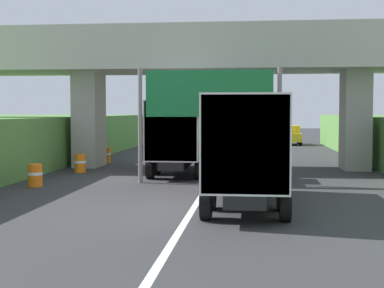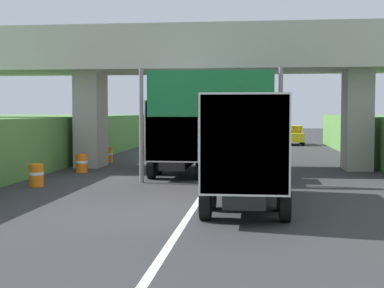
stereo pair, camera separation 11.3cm
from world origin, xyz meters
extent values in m
cube|color=white|center=(0.00, 22.83, 0.00)|extent=(0.20, 85.65, 0.01)
cube|color=#ADA89E|center=(0.00, 28.53, 5.60)|extent=(40.00, 4.80, 1.10)
cube|color=#ADA89E|center=(0.00, 26.31, 6.70)|extent=(40.00, 0.36, 1.10)
cube|color=#ADA89E|center=(0.00, 30.75, 6.70)|extent=(40.00, 0.36, 1.10)
cube|color=#9F9A91|center=(-6.97, 28.53, 2.52)|extent=(1.30, 2.20, 5.05)
cube|color=#9F9A91|center=(6.97, 28.53, 2.52)|extent=(1.30, 2.20, 5.05)
cylinder|color=slate|center=(-2.85, 22.02, 2.37)|extent=(0.18, 0.18, 4.75)
cylinder|color=slate|center=(2.85, 22.02, 2.37)|extent=(0.18, 0.18, 4.75)
cube|color=#167238|center=(0.00, 22.02, 3.70)|extent=(5.20, 0.12, 1.90)
cube|color=white|center=(0.00, 22.01, 3.70)|extent=(4.89, 0.01, 1.67)
cube|color=black|center=(1.60, 16.82, 0.66)|extent=(1.10, 7.30, 0.36)
cube|color=red|center=(1.60, 19.42, 1.89)|extent=(2.10, 2.10, 2.10)
cube|color=#2D3842|center=(1.60, 20.44, 2.19)|extent=(1.89, 0.06, 0.90)
cube|color=silver|center=(1.60, 15.77, 2.14)|extent=(2.30, 5.20, 2.60)
cube|color=#A8A8A4|center=(1.60, 13.19, 2.14)|extent=(2.21, 0.04, 2.50)
cylinder|color=black|center=(0.63, 19.42, 0.48)|extent=(0.30, 0.96, 0.96)
cylinder|color=black|center=(2.57, 19.42, 0.48)|extent=(0.30, 0.96, 0.96)
cylinder|color=black|center=(0.53, 14.34, 0.48)|extent=(0.30, 0.96, 0.96)
cylinder|color=black|center=(2.67, 14.34, 0.48)|extent=(0.30, 0.96, 0.96)
cylinder|color=black|center=(0.53, 16.03, 0.48)|extent=(0.30, 0.96, 0.96)
cylinder|color=black|center=(2.67, 16.03, 0.48)|extent=(0.30, 0.96, 0.96)
cube|color=black|center=(-1.63, 25.93, 0.66)|extent=(1.10, 7.30, 0.36)
cube|color=orange|center=(-1.63, 28.53, 1.89)|extent=(2.10, 2.10, 2.10)
cube|color=#2D3842|center=(-1.63, 29.55, 2.19)|extent=(1.89, 0.06, 0.90)
cube|color=silver|center=(-1.63, 24.88, 2.14)|extent=(2.30, 5.20, 2.60)
cube|color=#A8A8A4|center=(-1.63, 22.30, 2.14)|extent=(2.21, 0.04, 2.50)
cylinder|color=black|center=(-2.60, 28.53, 0.48)|extent=(0.30, 0.96, 0.96)
cylinder|color=black|center=(-0.66, 28.53, 0.48)|extent=(0.30, 0.96, 0.96)
cylinder|color=black|center=(-2.70, 23.45, 0.48)|extent=(0.30, 0.96, 0.96)
cylinder|color=black|center=(-0.56, 23.45, 0.48)|extent=(0.30, 0.96, 0.96)
cylinder|color=black|center=(-2.70, 25.14, 0.48)|extent=(0.30, 0.96, 0.96)
cylinder|color=black|center=(-0.56, 25.14, 0.48)|extent=(0.30, 0.96, 0.96)
cube|color=#233D9E|center=(1.71, 23.71, 0.70)|extent=(1.76, 4.10, 0.76)
cube|color=#233D9E|center=(1.71, 23.56, 1.40)|extent=(1.56, 1.90, 0.64)
cube|color=#2D3842|center=(1.71, 22.64, 1.40)|extent=(1.44, 0.06, 0.54)
cylinder|color=black|center=(0.89, 24.98, 0.32)|extent=(0.22, 0.64, 0.64)
cylinder|color=black|center=(2.53, 24.98, 0.32)|extent=(0.22, 0.64, 0.64)
cylinder|color=black|center=(0.89, 22.44, 0.32)|extent=(0.22, 0.64, 0.64)
cylinder|color=black|center=(2.53, 22.44, 0.32)|extent=(0.22, 0.64, 0.64)
cube|color=gold|center=(5.09, 50.00, 0.70)|extent=(1.76, 4.10, 0.76)
cube|color=gold|center=(5.09, 49.85, 1.40)|extent=(1.56, 1.90, 0.64)
cube|color=#2D3842|center=(5.09, 48.93, 1.40)|extent=(1.44, 0.06, 0.54)
cylinder|color=black|center=(4.27, 51.27, 0.32)|extent=(0.22, 0.64, 0.64)
cylinder|color=black|center=(5.91, 51.27, 0.32)|extent=(0.22, 0.64, 0.64)
cylinder|color=black|center=(4.27, 48.72, 0.32)|extent=(0.22, 0.64, 0.64)
cylinder|color=black|center=(5.91, 48.72, 0.32)|extent=(0.22, 0.64, 0.64)
cylinder|color=orange|center=(-6.74, 20.37, 0.45)|extent=(0.56, 0.56, 0.90)
cylinder|color=white|center=(-6.74, 20.37, 0.52)|extent=(0.57, 0.57, 0.12)
cylinder|color=orange|center=(-6.55, 25.55, 0.45)|extent=(0.56, 0.56, 0.90)
cylinder|color=white|center=(-6.55, 25.55, 0.52)|extent=(0.57, 0.57, 0.12)
cylinder|color=orange|center=(-6.66, 30.74, 0.45)|extent=(0.56, 0.56, 0.90)
cylinder|color=white|center=(-6.66, 30.74, 0.52)|extent=(0.57, 0.57, 0.12)
camera|label=1|loc=(1.81, -0.82, 2.96)|focal=52.52mm
camera|label=2|loc=(1.92, -0.81, 2.96)|focal=52.52mm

